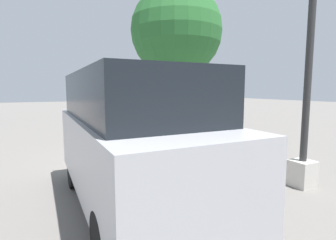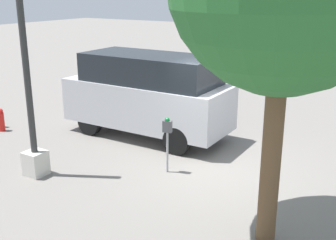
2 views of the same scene
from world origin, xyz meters
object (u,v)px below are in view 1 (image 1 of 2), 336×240
lamp_post (305,119)px  street_tree (176,32)px  parked_van (131,136)px  parking_meter_near (178,131)px

lamp_post → street_tree: bearing=-177.5°
lamp_post → parked_van: 3.58m
parked_van → parking_meter_near: bearing=133.8°
parked_van → street_tree: bearing=144.4°
parking_meter_near → street_tree: bearing=142.5°
parking_meter_near → lamp_post: (2.43, 1.66, 0.48)m
parking_meter_near → street_tree: 4.46m
parking_meter_near → lamp_post: lamp_post is taller
parking_meter_near → parked_van: parked_van is taller
lamp_post → parked_van: (-0.66, -3.51, -0.19)m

